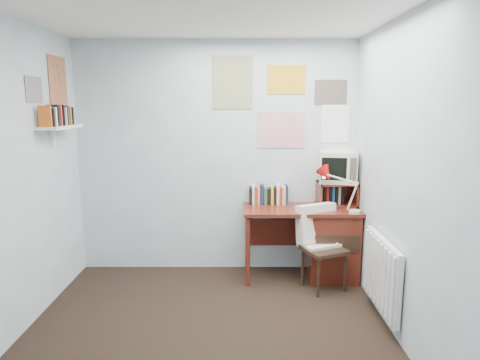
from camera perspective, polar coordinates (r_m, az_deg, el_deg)
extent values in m
plane|color=black|center=(3.41, -4.75, -22.41)|extent=(3.50, 3.50, 0.00)
cube|color=silver|center=(4.66, -3.21, 2.95)|extent=(3.00, 0.02, 2.50)
cube|color=silver|center=(3.17, 22.99, -1.27)|extent=(0.02, 3.50, 2.50)
cube|color=maroon|center=(4.52, 8.16, -3.91)|extent=(1.20, 0.55, 0.03)
cube|color=maroon|center=(4.68, 12.08, -8.38)|extent=(0.50, 0.50, 0.72)
cylinder|color=maroon|center=(4.36, 1.06, -9.56)|extent=(0.04, 0.04, 0.72)
cylinder|color=maroon|center=(4.80, 0.96, -7.66)|extent=(0.04, 0.04, 0.72)
cube|color=maroon|center=(4.82, 4.67, -6.94)|extent=(0.64, 0.02, 0.30)
cube|color=black|center=(4.36, 11.15, -9.12)|extent=(0.54, 0.53, 0.81)
cube|color=red|center=(4.36, 15.13, -1.68)|extent=(0.33, 0.30, 0.41)
cube|color=maroon|center=(4.67, 12.75, -1.81)|extent=(0.40, 0.30, 0.25)
cube|color=beige|center=(4.64, 12.95, 1.93)|extent=(0.44, 0.42, 0.36)
cube|color=maroon|center=(4.64, 4.94, -1.85)|extent=(0.60, 0.14, 0.22)
cube|color=white|center=(3.88, 18.38, -11.73)|extent=(0.09, 0.80, 0.60)
cube|color=white|center=(4.30, -22.86, 6.53)|extent=(0.20, 0.62, 0.24)
cube|color=white|center=(4.63, 5.54, 10.33)|extent=(1.20, 0.01, 0.90)
cube|color=white|center=(4.34, -24.38, 11.48)|extent=(0.01, 0.70, 0.60)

